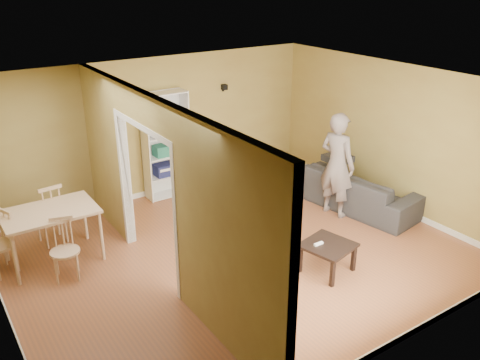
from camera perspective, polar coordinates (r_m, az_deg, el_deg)
name	(u,v)px	position (r m, az deg, el deg)	size (l,w,h in m)	color
room_shell	(236,175)	(7.29, -0.43, 0.61)	(6.50, 6.50, 6.50)	#9E5A35
partition	(160,194)	(6.76, -8.96, -1.52)	(0.22, 5.50, 2.60)	olive
wall_speaker	(224,87)	(10.06, -1.77, 10.38)	(0.10, 0.10, 0.10)	black
sofa	(356,184)	(9.37, 12.89, -0.46)	(1.01, 2.35, 0.89)	black
person	(338,156)	(8.82, 10.91, 2.66)	(0.61, 0.79, 2.16)	slate
bookshelf	(165,145)	(9.59, -8.44, 3.96)	(0.84, 0.37, 2.00)	white
paper_box_navy_a	(166,169)	(9.69, -8.32, 1.22)	(0.43, 0.28, 0.22)	navy
paper_box_teal	(164,150)	(9.56, -8.48, 3.35)	(0.39, 0.26, 0.20)	#156E65
paper_box_navy_b	(166,129)	(9.46, -8.30, 5.73)	(0.44, 0.28, 0.22)	navy
paper_box_navy_c	(166,117)	(9.41, -8.32, 6.96)	(0.42, 0.27, 0.21)	navy
coffee_table	(328,248)	(7.36, 9.82, -7.57)	(0.66, 0.66, 0.44)	black
game_controller	(319,244)	(7.29, 8.82, -7.09)	(0.15, 0.04, 0.03)	white
dining_table	(49,216)	(7.84, -20.63, -3.76)	(1.31, 0.87, 0.82)	tan
chair_near	(65,250)	(7.47, -19.08, -7.44)	(0.41, 0.41, 0.89)	tan
chair_far	(50,213)	(8.49, -20.59, -3.47)	(0.47, 0.47, 1.01)	#DAB886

